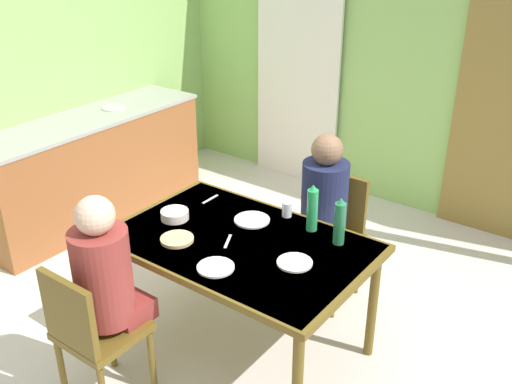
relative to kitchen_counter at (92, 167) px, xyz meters
name	(u,v)px	position (x,y,z in m)	size (l,w,h in m)	color
ground_plane	(218,329)	(1.91, -0.60, -0.45)	(6.33, 6.33, 0.00)	silver
wall_back	(396,65)	(1.91, 1.83, 0.81)	(4.68, 0.10, 2.52)	#91C367
wall_left	(55,69)	(-0.33, 0.01, 0.81)	(0.10, 3.65, 2.52)	#93C068
door_wooden	(505,118)	(2.89, 1.75, 0.55)	(0.80, 0.05, 2.00)	olive
curtain_panel	(297,74)	(0.98, 1.73, 0.61)	(0.90, 0.03, 2.12)	white
kitchen_counter	(92,167)	(0.00, 0.00, 0.00)	(0.61, 2.10, 0.91)	#96552C
dining_table	(240,251)	(2.13, -0.64, 0.24)	(1.47, 0.96, 0.76)	brown
chair_near_diner	(90,331)	(1.79, -1.47, 0.05)	(0.40, 0.40, 0.87)	brown
chair_far_diner	(331,230)	(2.26, 0.20, 0.05)	(0.40, 0.40, 0.87)	brown
person_near_diner	(105,273)	(1.79, -1.33, 0.33)	(0.30, 0.37, 0.77)	maroon
person_far_diner	(323,199)	(2.26, 0.06, 0.33)	(0.30, 0.37, 0.77)	#252C49
water_bottle_green_near	(312,209)	(2.38, -0.29, 0.45)	(0.06, 0.06, 0.29)	green
water_bottle_green_far	(340,222)	(2.59, -0.33, 0.44)	(0.06, 0.06, 0.28)	#277846
serving_bowl_center	(175,215)	(1.64, -0.66, 0.34)	(0.17, 0.17, 0.06)	silver
dinner_plate_near_left	(295,263)	(2.51, -0.65, 0.31)	(0.19, 0.19, 0.01)	white
dinner_plate_near_right	(216,267)	(2.20, -0.94, 0.31)	(0.20, 0.20, 0.01)	white
dinner_plate_far_center	(252,220)	(2.04, -0.41, 0.31)	(0.22, 0.22, 0.01)	white
drinking_glass_by_near_diner	(287,209)	(2.17, -0.23, 0.36)	(0.06, 0.06, 0.09)	silver
bread_plate_sliced	(177,239)	(1.84, -0.85, 0.32)	(0.19, 0.19, 0.02)	#DBB77A
cutlery_knife_near	(210,199)	(1.65, -0.34, 0.31)	(0.15, 0.02, 0.00)	silver
cutlery_fork_near	(228,241)	(2.08, -0.69, 0.31)	(0.15, 0.02, 0.00)	silver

